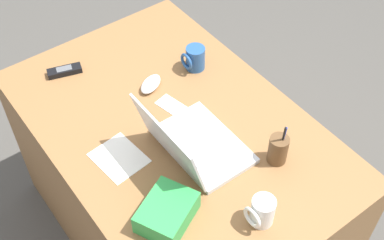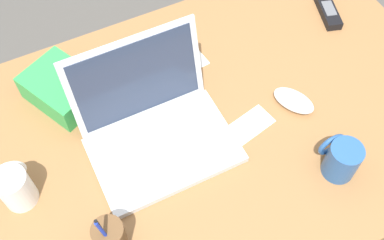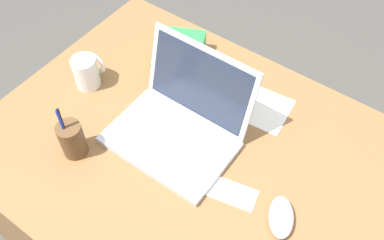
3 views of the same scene
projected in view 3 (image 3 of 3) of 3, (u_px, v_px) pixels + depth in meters
desk at (212, 223)px, 1.46m from camera, size 1.32×0.87×0.76m
laptop at (179, 123)px, 1.18m from camera, size 0.34×0.29×0.24m
computer_mouse at (281, 217)px, 1.05m from camera, size 0.11×0.13×0.03m
coffee_mug_tall at (87, 71)px, 1.30m from camera, size 0.08×0.09×0.10m
pen_holder at (72, 139)px, 1.14m from camera, size 0.07×0.07×0.18m
snack_bag at (179, 56)px, 1.36m from camera, size 0.21×0.23×0.08m
paper_note_near_laptop at (259, 107)px, 1.28m from camera, size 0.19×0.17×0.00m
paper_note_left at (230, 193)px, 1.11m from camera, size 0.15×0.09×0.00m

